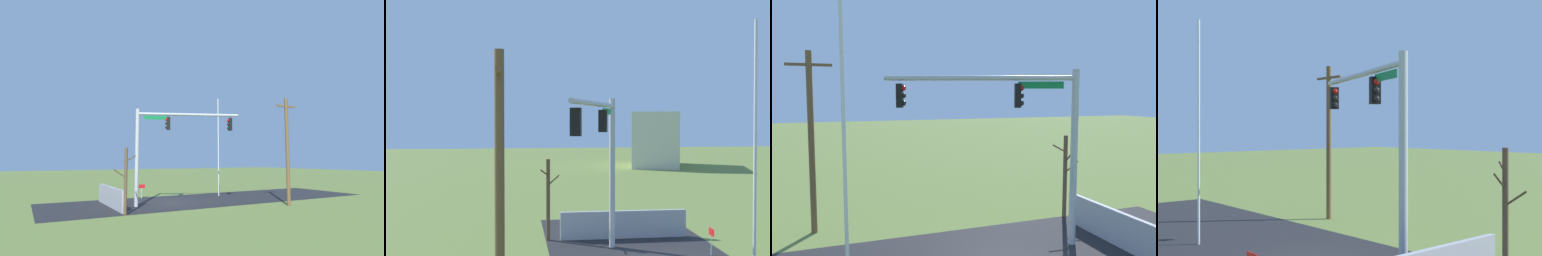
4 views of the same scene
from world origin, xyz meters
TOP-DOWN VIEW (x-y plane):
  - ground_plane at (0.00, 0.00)m, footprint 160.00×160.00m
  - road_surface at (-4.00, 0.00)m, footprint 28.00×8.00m
  - sidewalk_corner at (4.40, 0.93)m, footprint 6.00×6.00m
  - retaining_fence at (5.03, -0.00)m, footprint 0.20×6.55m
  - signal_mast at (1.52, 1.67)m, footprint 7.27×3.00m
  - flagpole at (-5.48, -1.71)m, footprint 0.10×0.10m
  - utility_pole at (-6.56, 5.90)m, footprint 1.90×0.26m
  - bare_tree at (5.11, 3.88)m, footprint 1.27×1.02m
  - open_sign at (1.50, -3.24)m, footprint 0.56×0.04m

SIDE VIEW (x-z plane):
  - ground_plane at x=0.00m, z-range 0.00..0.00m
  - sidewalk_corner at x=4.40m, z-range 0.00..0.01m
  - road_surface at x=-4.00m, z-range 0.00..0.01m
  - retaining_fence at x=5.03m, z-range 0.00..1.42m
  - open_sign at x=1.50m, z-range 0.30..1.52m
  - bare_tree at x=5.11m, z-range 0.06..4.17m
  - utility_pole at x=-6.56m, z-range 0.16..8.15m
  - flagpole at x=-5.48m, z-range 0.00..9.17m
  - signal_mast at x=1.52m, z-range 1.44..8.55m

